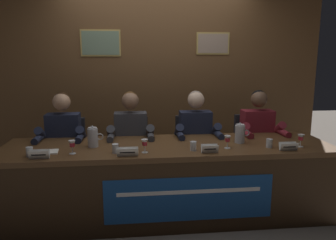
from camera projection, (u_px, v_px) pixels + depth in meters
ground_plane at (168, 213)px, 3.41m from camera, size 12.00×12.00×0.00m
wall_back_panelled at (158, 79)px, 4.44m from camera, size 4.46×0.14×2.60m
conference_table at (169, 170)px, 3.20m from camera, size 3.26×0.87×0.74m
chair_far_left at (68, 159)px, 3.81m from camera, size 0.44×0.45×0.90m
panelist_far_left at (63, 140)px, 3.56m from camera, size 0.51×0.48×1.22m
nameplate_far_left at (39, 154)px, 2.81m from camera, size 0.17×0.06×0.08m
juice_glass_far_left at (72, 145)px, 2.94m from camera, size 0.06×0.06×0.12m
water_cup_far_left at (30, 152)px, 2.87m from camera, size 0.06×0.06×0.08m
chair_center_left at (132, 157)px, 3.89m from camera, size 0.44×0.45×0.90m
panelist_center_left at (131, 138)px, 3.64m from camera, size 0.51×0.48×1.22m
nameplate_center_left at (127, 152)px, 2.88m from camera, size 0.19×0.06×0.08m
juice_glass_center_left at (145, 143)px, 2.98m from camera, size 0.06×0.06×0.12m
water_cup_center_left at (115, 149)px, 2.97m from camera, size 0.06×0.06×0.08m
chair_center_right at (193, 155)px, 3.97m from camera, size 0.44×0.45×0.90m
panelist_center_right at (196, 136)px, 3.72m from camera, size 0.51×0.48×1.22m
nameplate_center_right at (210, 149)px, 2.98m from camera, size 0.15×0.06×0.08m
juice_glass_center_right at (228, 140)px, 3.12m from camera, size 0.06×0.06×0.12m
water_cup_center_right at (193, 146)px, 3.06m from camera, size 0.06×0.06×0.08m
chair_far_right at (252, 153)px, 4.04m from camera, size 0.44×0.45×0.90m
panelist_far_right at (259, 135)px, 3.80m from camera, size 0.51×0.48×1.22m
nameplate_far_right at (289, 146)px, 3.05m from camera, size 0.17×0.06×0.08m
juice_glass_far_right at (301, 138)px, 3.17m from camera, size 0.06×0.06×0.12m
water_cup_far_right at (269, 144)px, 3.16m from camera, size 0.06×0.06×0.08m
water_pitcher_left_side at (93, 137)px, 3.17m from camera, size 0.15×0.10×0.21m
water_pitcher_right_side at (240, 134)px, 3.32m from camera, size 0.15×0.10×0.21m
document_stack_far_left at (46, 152)px, 2.99m from camera, size 0.23×0.18×0.01m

